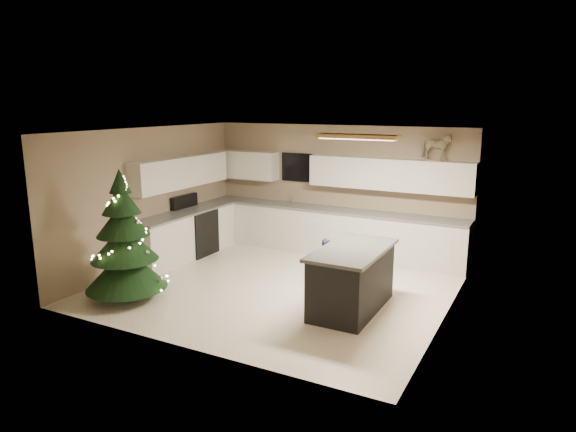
% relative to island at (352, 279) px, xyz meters
% --- Properties ---
extents(ground_plane, '(5.50, 5.50, 0.00)m').
position_rel_island_xyz_m(ground_plane, '(-1.44, 0.35, -0.48)').
color(ground_plane, beige).
extents(room_shell, '(5.52, 5.02, 2.61)m').
position_rel_island_xyz_m(room_shell, '(-1.42, 0.35, 1.27)').
color(room_shell, gray).
rests_on(room_shell, ground_plane).
extents(cabinetry, '(5.50, 3.20, 2.00)m').
position_rel_island_xyz_m(cabinetry, '(-2.35, 2.00, 0.28)').
color(cabinetry, silver).
rests_on(cabinetry, ground_plane).
extents(island, '(0.90, 1.70, 0.95)m').
position_rel_island_xyz_m(island, '(0.00, 0.00, 0.00)').
color(island, black).
rests_on(island, ground_plane).
extents(bar_stool, '(0.30, 0.30, 0.58)m').
position_rel_island_xyz_m(bar_stool, '(-0.71, 0.70, -0.04)').
color(bar_stool, '#915E2F').
rests_on(bar_stool, ground_plane).
extents(christmas_tree, '(1.30, 1.25, 2.07)m').
position_rel_island_xyz_m(christmas_tree, '(-3.29, -1.25, 0.37)').
color(christmas_tree, '#3F2816').
rests_on(christmas_tree, ground_plane).
extents(toddler, '(0.37, 0.36, 0.86)m').
position_rel_island_xyz_m(toddler, '(-0.68, 0.62, -0.05)').
color(toddler, black).
rests_on(toddler, ground_plane).
extents(rocking_horse, '(0.59, 0.30, 0.50)m').
position_rel_island_xyz_m(rocking_horse, '(0.55, 2.67, 1.78)').
color(rocking_horse, '#915E2F').
rests_on(rocking_horse, cabinetry).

